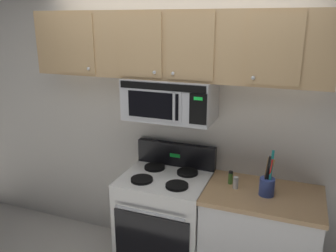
# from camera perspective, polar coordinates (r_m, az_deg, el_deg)

# --- Properties ---
(back_wall) EXTENTS (5.20, 0.10, 2.70)m
(back_wall) POSITION_cam_1_polar(r_m,az_deg,el_deg) (3.25, 1.90, 1.43)
(back_wall) COLOR silver
(back_wall) RESTS_ON ground_plane
(stove_range) EXTENTS (0.76, 0.69, 1.12)m
(stove_range) POSITION_cam_1_polar(r_m,az_deg,el_deg) (3.29, -0.43, -15.17)
(stove_range) COLOR white
(stove_range) RESTS_ON ground_plane
(over_range_microwave) EXTENTS (0.76, 0.43, 0.35)m
(over_range_microwave) POSITION_cam_1_polar(r_m,az_deg,el_deg) (2.97, 0.35, 4.42)
(over_range_microwave) COLOR #B7BABF
(upper_cabinets) EXTENTS (2.50, 0.36, 0.55)m
(upper_cabinets) POSITION_cam_1_polar(r_m,az_deg,el_deg) (2.94, 0.59, 13.15)
(upper_cabinets) COLOR tan
(counter_segment) EXTENTS (0.93, 0.65, 0.90)m
(counter_segment) POSITION_cam_1_polar(r_m,az_deg,el_deg) (3.15, 14.73, -17.82)
(counter_segment) COLOR silver
(counter_segment) RESTS_ON ground_plane
(utensil_crock_blue) EXTENTS (0.12, 0.12, 0.37)m
(utensil_crock_blue) POSITION_cam_1_polar(r_m,az_deg,el_deg) (2.86, 15.98, -9.09)
(utensil_crock_blue) COLOR #384C9E
(utensil_crock_blue) RESTS_ON counter_segment
(salt_shaker) EXTENTS (0.04, 0.04, 0.10)m
(salt_shaker) POSITION_cam_1_polar(r_m,az_deg,el_deg) (2.92, 11.04, -9.14)
(salt_shaker) COLOR white
(salt_shaker) RESTS_ON counter_segment
(spice_jar) EXTENTS (0.04, 0.04, 0.11)m
(spice_jar) POSITION_cam_1_polar(r_m,az_deg,el_deg) (2.99, 10.24, -8.32)
(spice_jar) COLOR #4C7F33
(spice_jar) RESTS_ON counter_segment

